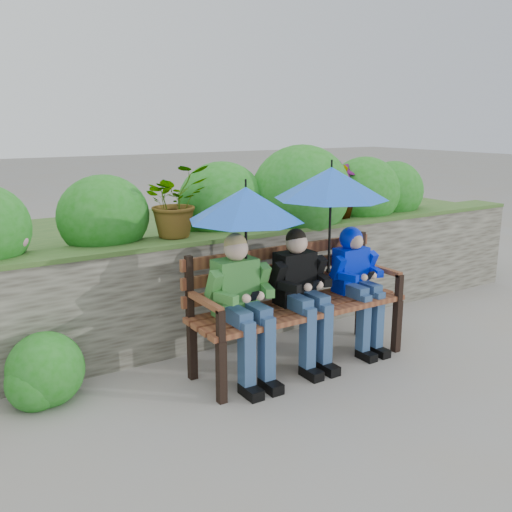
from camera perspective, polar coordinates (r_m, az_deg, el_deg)
ground at (r=5.00m, az=0.63°, el=-10.87°), size 60.00×60.00×0.00m
garden_backdrop at (r=6.14m, az=-7.24°, el=-0.30°), size 8.00×2.89×1.87m
park_bench at (r=4.90m, az=3.88°, el=-4.11°), size 1.95×0.57×1.03m
boy_left at (r=4.49m, az=-1.41°, el=-4.42°), size 0.51×0.59×1.20m
boy_middle at (r=4.81m, az=4.60°, el=-3.36°), size 0.50×0.57×1.18m
boy_right at (r=5.21m, az=10.04°, el=-2.01°), size 0.45×0.55×1.13m
umbrella_left at (r=4.42m, az=-1.03°, el=5.21°), size 0.92×0.92×0.87m
umbrella_right at (r=4.84m, az=7.53°, el=7.23°), size 0.97×0.97×0.97m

